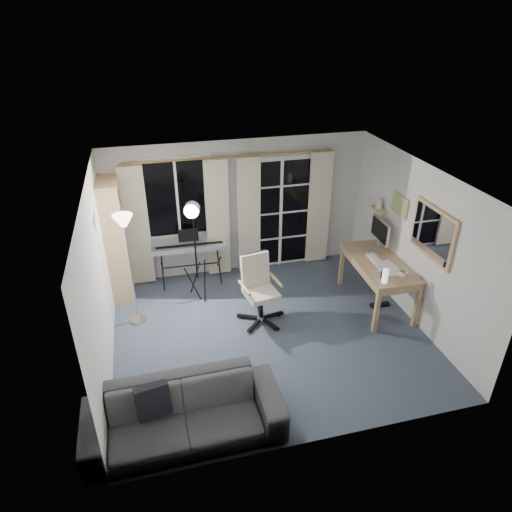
{
  "coord_description": "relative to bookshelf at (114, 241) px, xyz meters",
  "views": [
    {
      "loc": [
        -1.53,
        -5.21,
        4.29
      ],
      "look_at": [
        -0.11,
        0.35,
        1.13
      ],
      "focal_mm": 32.0,
      "sensor_mm": 36.0,
      "label": 1
    }
  ],
  "objects": [
    {
      "name": "floor",
      "position": [
        2.13,
        -1.7,
        -0.97
      ],
      "size": [
        4.5,
        4.0,
        0.02
      ],
      "primitive_type": "cube",
      "color": "#3A4355",
      "rests_on": "ground"
    },
    {
      "name": "window",
      "position": [
        1.08,
        0.27,
        0.54
      ],
      "size": [
        1.2,
        0.08,
        1.4
      ],
      "color": "white",
      "rests_on": "floor"
    },
    {
      "name": "french_door",
      "position": [
        2.88,
        0.27,
        0.07
      ],
      "size": [
        1.32,
        0.09,
        2.11
      ],
      "color": "white",
      "rests_on": "floor"
    },
    {
      "name": "curtains",
      "position": [
        1.99,
        0.18,
        0.14
      ],
      "size": [
        3.6,
        0.07,
        2.13
      ],
      "color": "gold",
      "rests_on": "floor"
    },
    {
      "name": "bookshelf",
      "position": [
        0.0,
        0.0,
        0.0
      ],
      "size": [
        0.33,
        0.94,
        2.02
      ],
      "rotation": [
        0.0,
        0.0,
        -0.01
      ],
      "color": "tan",
      "rests_on": "floor"
    },
    {
      "name": "torchiere_lamp",
      "position": [
        0.24,
        -0.9,
        0.47
      ],
      "size": [
        0.37,
        0.37,
        1.78
      ],
      "rotation": [
        0.0,
        0.0,
        0.4
      ],
      "color": "#B2B2B7",
      "rests_on": "floor"
    },
    {
      "name": "keyboard_piano",
      "position": [
        1.19,
        -0.0,
        -0.26
      ],
      "size": [
        1.28,
        0.65,
        0.92
      ],
      "rotation": [
        0.0,
        0.0,
        -0.04
      ],
      "color": "black",
      "rests_on": "floor"
    },
    {
      "name": "studio_light",
      "position": [
        1.22,
        -0.57,
        0.47
      ],
      "size": [
        0.38,
        0.39,
        1.77
      ],
      "rotation": [
        0.0,
        0.0,
        -0.27
      ],
      "color": "black",
      "rests_on": "floor"
    },
    {
      "name": "office_chair",
      "position": [
        2.06,
        -1.27,
        -0.33
      ],
      "size": [
        0.73,
        0.73,
        1.07
      ],
      "rotation": [
        0.0,
        0.0,
        0.17
      ],
      "color": "black",
      "rests_on": "floor"
    },
    {
      "name": "desk",
      "position": [
        4.01,
        -1.39,
        -0.27
      ],
      "size": [
        0.79,
        1.49,
        0.78
      ],
      "rotation": [
        0.0,
        0.0,
        -0.04
      ],
      "color": "#A57D54",
      "rests_on": "floor"
    },
    {
      "name": "monitor",
      "position": [
        4.2,
        -0.94,
        0.12
      ],
      "size": [
        0.19,
        0.57,
        0.49
      ],
      "rotation": [
        0.0,
        0.0,
        -0.04
      ],
      "color": "silver",
      "rests_on": "desk"
    },
    {
      "name": "desk_clutter",
      "position": [
        3.93,
        -1.62,
        -0.34
      ],
      "size": [
        0.48,
        0.89,
        0.99
      ],
      "rotation": [
        0.0,
        0.0,
        -0.04
      ],
      "color": "white",
      "rests_on": "desk"
    },
    {
      "name": "mug",
      "position": [
        4.11,
        -1.89,
        -0.11
      ],
      "size": [
        0.13,
        0.11,
        0.13
      ],
      "primitive_type": "imported",
      "rotation": [
        0.0,
        0.0,
        -0.04
      ],
      "color": "silver",
      "rests_on": "desk"
    },
    {
      "name": "wall_mirror",
      "position": [
        4.35,
        -2.05,
        0.59
      ],
      "size": [
        0.04,
        0.94,
        0.74
      ],
      "color": "tan",
      "rests_on": "floor"
    },
    {
      "name": "framed_print",
      "position": [
        4.35,
        -1.15,
        0.64
      ],
      "size": [
        0.03,
        0.42,
        0.32
      ],
      "color": "tan",
      "rests_on": "floor"
    },
    {
      "name": "wall_shelf",
      "position": [
        4.29,
        -0.65,
        0.45
      ],
      "size": [
        0.16,
        0.3,
        0.18
      ],
      "color": "tan",
      "rests_on": "floor"
    },
    {
      "name": "sofa",
      "position": [
        0.71,
        -3.25,
        -0.53
      ],
      "size": [
        2.19,
        0.65,
        0.86
      ],
      "rotation": [
        0.0,
        0.0,
        0.01
      ],
      "color": "#2D2D2F",
      "rests_on": "floor"
    }
  ]
}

